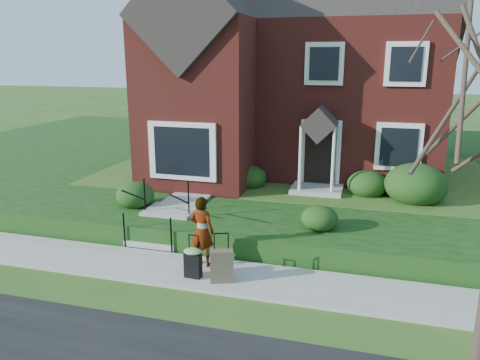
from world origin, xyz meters
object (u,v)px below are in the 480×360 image
(front_steps, at_px, (164,221))
(woman, at_px, (202,231))
(suitcase_black, at_px, (193,261))
(suitcase_olive, at_px, (222,265))

(front_steps, height_order, woman, woman)
(suitcase_black, xyz_separation_m, suitcase_olive, (0.67, -0.01, -0.02))
(front_steps, bearing_deg, woman, -41.63)
(front_steps, relative_size, suitcase_olive, 1.87)
(suitcase_black, height_order, suitcase_olive, suitcase_olive)
(front_steps, relative_size, suitcase_black, 2.07)
(front_steps, height_order, suitcase_olive, front_steps)
(woman, bearing_deg, front_steps, -32.39)
(suitcase_olive, bearing_deg, front_steps, 117.17)
(front_steps, xyz_separation_m, suitcase_olive, (2.34, -2.15, -0.03))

